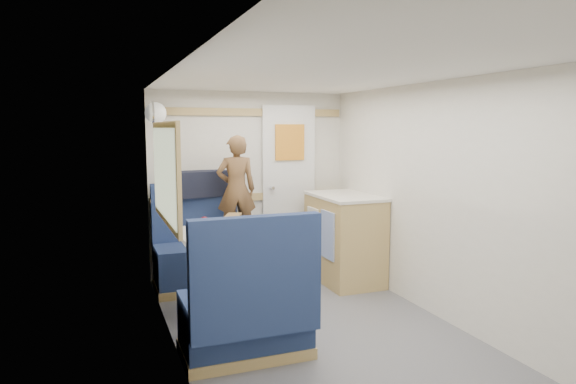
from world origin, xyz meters
name	(u,v)px	position (x,y,z in m)	size (l,w,h in m)	color
floor	(339,352)	(0.00, 0.00, 0.00)	(4.50, 4.50, 0.00)	#515156
ceiling	(343,70)	(0.00, 0.00, 2.00)	(4.50, 4.50, 0.00)	silver
wall_back	(250,183)	(0.00, 2.25, 1.00)	(2.20, 0.02, 2.00)	silver
wall_left	(183,226)	(-1.10, 0.00, 1.00)	(0.02, 4.50, 2.00)	silver
wall_right	(468,207)	(1.10, 0.00, 1.00)	(0.02, 4.50, 2.00)	silver
oak_trim_low	(251,197)	(0.00, 2.23, 0.85)	(2.15, 0.02, 0.08)	tan
oak_trim_high	(250,112)	(0.00, 2.23, 1.78)	(2.15, 0.02, 0.08)	tan
side_window	(165,173)	(-1.08, 1.00, 1.25)	(0.04, 1.30, 0.72)	#969F87
rear_door	(289,185)	(0.45, 2.22, 0.97)	(0.62, 0.12, 1.86)	white
dinette_table	(219,252)	(-0.65, 1.00, 0.57)	(0.62, 0.92, 0.72)	white
bench_far	(200,258)	(-0.65, 1.86, 0.30)	(0.90, 0.59, 1.05)	#172449
bench_near	(247,317)	(-0.65, 0.14, 0.30)	(0.90, 0.59, 1.05)	#172449
ledge	(194,198)	(-0.65, 2.12, 0.88)	(0.90, 0.14, 0.04)	tan
dome_light	(156,113)	(-1.04, 1.85, 1.75)	(0.20, 0.20, 0.20)	white
galley_counter	(344,238)	(0.82, 1.55, 0.47)	(0.57, 0.92, 0.92)	tan
person	(236,189)	(-0.28, 1.80, 0.99)	(0.40, 0.26, 1.09)	brown
duffel_bag	(201,184)	(-0.57, 2.12, 1.03)	(0.55, 0.27, 0.27)	black
tray	(244,234)	(-0.46, 0.89, 0.73)	(0.24, 0.31, 0.02)	white
orange_fruit	(243,229)	(-0.46, 0.88, 0.78)	(0.08, 0.08, 0.08)	orange
cheese_block	(228,239)	(-0.66, 0.63, 0.76)	(0.11, 0.06, 0.04)	#EDD889
wine_glass	(204,222)	(-0.78, 0.95, 0.84)	(0.08, 0.08, 0.17)	white
tumbler_left	(196,233)	(-0.88, 0.82, 0.78)	(0.07, 0.07, 0.12)	white
tumbler_right	(214,229)	(-0.69, 0.95, 0.78)	(0.07, 0.07, 0.12)	white
beer_glass	(233,228)	(-0.53, 0.98, 0.77)	(0.07, 0.07, 0.10)	brown
pepper_grinder	(222,228)	(-0.62, 0.99, 0.77)	(0.04, 0.04, 0.10)	black
salt_grinder	(228,229)	(-0.57, 0.97, 0.76)	(0.03, 0.03, 0.09)	silver
bread_loaf	(233,220)	(-0.43, 1.36, 0.77)	(0.13, 0.23, 0.10)	brown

